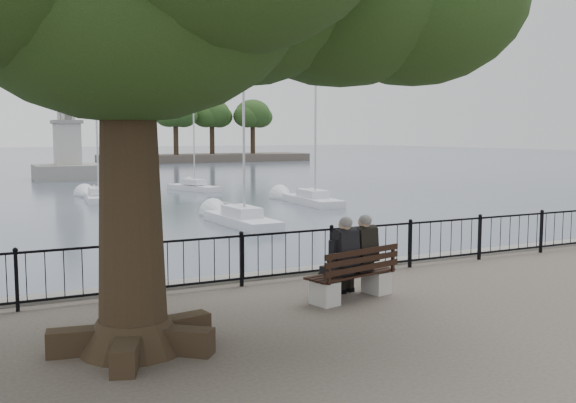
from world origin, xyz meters
TOP-DOWN VIEW (x-y plane):
  - harbor at (0.00, 3.00)m, footprint 260.00×260.00m
  - railing at (0.00, 2.50)m, footprint 22.06×0.06m
  - bench at (0.41, 0.72)m, footprint 1.87×0.93m
  - person_left at (0.16, 0.76)m, footprint 0.54×0.81m
  - person_right at (0.63, 0.87)m, footprint 0.54×0.81m
  - lion_monument at (2.00, 49.94)m, footprint 5.64×5.64m
  - sailboat_c at (4.84, 16.81)m, footprint 1.67×5.31m
  - sailboat_d at (11.62, 22.87)m, footprint 1.78×5.40m
  - sailboat_f at (1.07, 30.12)m, footprint 1.83×5.03m
  - sailboat_g at (8.40, 34.51)m, footprint 2.76×4.78m
  - far_shore at (25.54, 79.46)m, footprint 30.00×8.60m

SIDE VIEW (x-z plane):
  - sailboat_g at x=8.40m, z-range -4.77..3.32m
  - sailboat_c at x=4.84m, z-range -5.55..4.14m
  - sailboat_d at x=11.62m, z-range -5.83..4.45m
  - sailboat_f at x=1.07m, z-range -6.08..4.75m
  - harbor at x=0.00m, z-range -1.10..0.10m
  - bench at x=0.41m, z-range -0.14..0.80m
  - railing at x=0.00m, z-range 0.06..1.06m
  - person_left at x=0.16m, z-range -0.06..1.44m
  - person_right at x=0.63m, z-range -0.06..1.44m
  - lion_monument at x=2.00m, z-range -3.12..5.29m
  - far_shore at x=25.54m, z-range -1.59..7.59m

